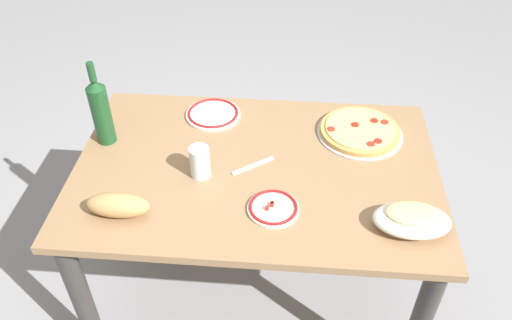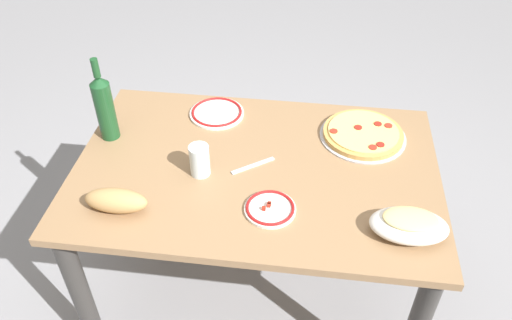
% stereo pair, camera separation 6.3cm
% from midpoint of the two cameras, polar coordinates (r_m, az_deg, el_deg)
% --- Properties ---
extents(ground_plane, '(8.00, 8.00, 0.00)m').
position_cam_midpoint_polar(ground_plane, '(2.36, -0.79, -14.21)').
color(ground_plane, gray).
rests_on(ground_plane, ground).
extents(dining_table, '(1.29, 0.85, 0.73)m').
position_cam_midpoint_polar(dining_table, '(1.89, -0.96, -3.51)').
color(dining_table, '#93704C').
rests_on(dining_table, ground).
extents(pepperoni_pizza, '(0.33, 0.33, 0.03)m').
position_cam_midpoint_polar(pepperoni_pizza, '(1.98, 10.66, 3.20)').
color(pepperoni_pizza, '#B7B7BC').
rests_on(pepperoni_pizza, dining_table).
extents(baked_pasta_dish, '(0.24, 0.15, 0.08)m').
position_cam_midpoint_polar(baked_pasta_dish, '(1.64, 15.99, -6.37)').
color(baked_pasta_dish, white).
rests_on(baked_pasta_dish, dining_table).
extents(wine_bottle, '(0.07, 0.07, 0.33)m').
position_cam_midpoint_polar(wine_bottle, '(1.94, -17.88, 5.29)').
color(wine_bottle, '#194723').
rests_on(wine_bottle, dining_table).
extents(water_glass, '(0.07, 0.07, 0.12)m').
position_cam_midpoint_polar(water_glass, '(1.75, -7.32, -0.23)').
color(water_glass, silver).
rests_on(water_glass, dining_table).
extents(side_plate_near, '(0.17, 0.17, 0.02)m').
position_cam_midpoint_polar(side_plate_near, '(1.65, 0.83, -5.39)').
color(side_plate_near, white).
rests_on(side_plate_near, dining_table).
extents(side_plate_far, '(0.22, 0.22, 0.02)m').
position_cam_midpoint_polar(side_plate_far, '(2.06, -5.70, 5.15)').
color(side_plate_far, white).
rests_on(side_plate_far, dining_table).
extents(bread_loaf, '(0.21, 0.09, 0.08)m').
position_cam_midpoint_polar(bread_loaf, '(1.68, -16.23, -4.88)').
color(bread_loaf, tan).
rests_on(bread_loaf, dining_table).
extents(fork_left, '(0.15, 0.11, 0.00)m').
position_cam_midpoint_polar(fork_left, '(1.81, -1.32, -0.56)').
color(fork_left, '#B7B7BC').
rests_on(fork_left, dining_table).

